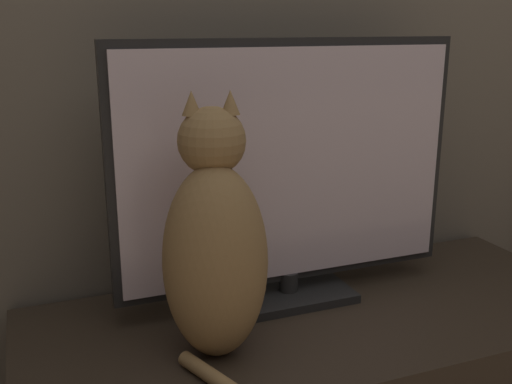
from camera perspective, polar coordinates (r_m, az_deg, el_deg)
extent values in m
cube|color=black|center=(1.44, 3.11, -9.67)|extent=(0.29, 0.17, 0.02)
cylinder|color=black|center=(1.42, 3.12, -8.48)|extent=(0.04, 0.04, 0.05)
cube|color=black|center=(1.34, 3.16, 2.64)|extent=(0.81, 0.02, 0.55)
cube|color=silver|center=(1.33, 3.41, 2.51)|extent=(0.77, 0.01, 0.51)
ellipsoid|color=#997547|center=(1.14, -3.89, -6.72)|extent=(0.24, 0.22, 0.38)
ellipsoid|color=silver|center=(1.21, -4.10, -6.39)|extent=(0.12, 0.08, 0.21)
sphere|color=#997547|center=(1.11, -4.24, 4.88)|extent=(0.15, 0.15, 0.13)
cone|color=#997547|center=(1.09, -6.17, 8.44)|extent=(0.04, 0.04, 0.04)
cone|color=#997547|center=(1.10, -2.46, 8.55)|extent=(0.04, 0.04, 0.04)
cylinder|color=#997547|center=(1.11, -3.19, -17.77)|extent=(0.11, 0.22, 0.03)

